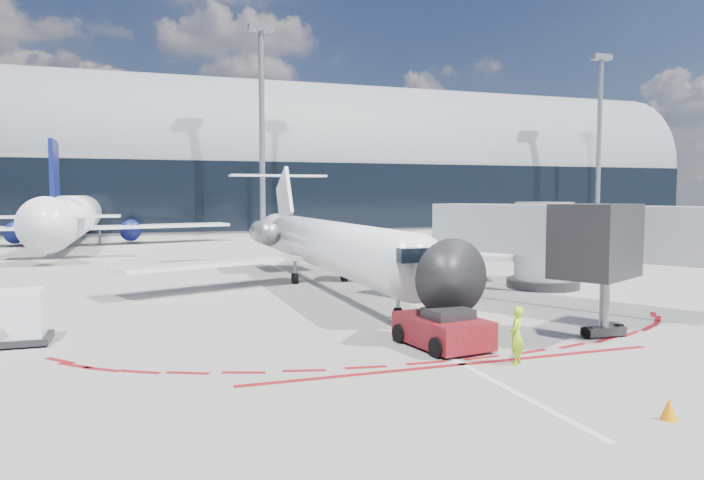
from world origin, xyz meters
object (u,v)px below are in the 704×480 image
object	(u,v)px
ramp_worker	(516,335)
uld_container	(19,318)
pushback_tug	(443,329)
regional_jet	(326,244)

from	to	relation	value
ramp_worker	uld_container	bearing A→B (deg)	-72.37
pushback_tug	ramp_worker	xyz separation A→B (m)	(1.13, -2.72, 0.29)
ramp_worker	pushback_tug	bearing A→B (deg)	-112.33
regional_jet	pushback_tug	distance (m)	15.22
uld_container	regional_jet	bearing A→B (deg)	35.46
pushback_tug	ramp_worker	bearing A→B (deg)	-75.68
pushback_tug	ramp_worker	world-z (taller)	ramp_worker
regional_jet	uld_container	world-z (taller)	regional_jet
regional_jet	ramp_worker	size ratio (longest dim) A/B	16.08
ramp_worker	uld_container	size ratio (longest dim) A/B	0.88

